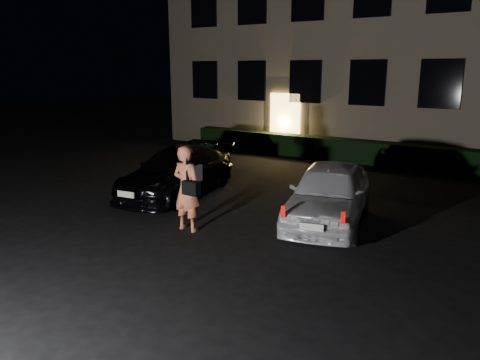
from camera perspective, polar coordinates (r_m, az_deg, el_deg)
The scene contains 6 objects.
ground at distance 9.72m, azimuth -7.66°, elevation -7.98°, with size 80.00×80.00×0.00m, color black.
building at distance 22.68m, azimuth 19.29°, elevation 19.00°, with size 20.00×8.11×12.00m.
hedge at distance 18.52m, azimuth 14.34°, elevation 3.38°, with size 15.00×0.70×0.85m, color black.
sedan at distance 13.45m, azimuth -7.65°, elevation 0.98°, with size 2.54×4.74×1.31m.
hatch at distance 11.09m, azimuth 10.80°, elevation -1.57°, with size 2.62×4.41×1.41m.
man at distance 10.34m, azimuth -6.48°, elevation -1.02°, with size 0.79×0.47×1.92m.
Camera 1 is at (6.07, -6.72, 3.54)m, focal length 35.00 mm.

